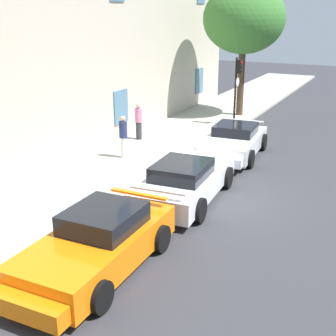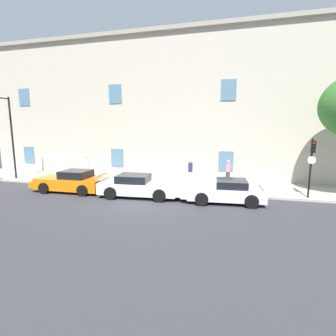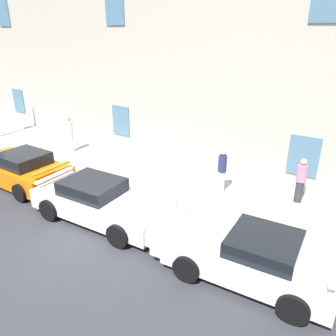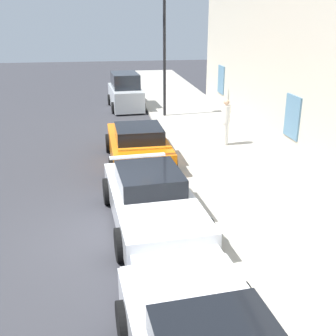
{
  "view_description": "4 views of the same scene",
  "coord_description": "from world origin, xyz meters",
  "px_view_note": "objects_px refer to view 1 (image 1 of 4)",
  "views": [
    {
      "loc": [
        -12.82,
        -4.78,
        5.76
      ],
      "look_at": [
        -1.04,
        1.16,
        1.19
      ],
      "focal_mm": 49.12,
      "sensor_mm": 36.0,
      "label": 1
    },
    {
      "loc": [
        5.01,
        -13.06,
        4.14
      ],
      "look_at": [
        1.44,
        0.63,
        1.85
      ],
      "focal_mm": 26.93,
      "sensor_mm": 36.0,
      "label": 2
    },
    {
      "loc": [
        6.88,
        -5.77,
        5.85
      ],
      "look_at": [
        1.3,
        2.23,
        1.77
      ],
      "focal_mm": 35.25,
      "sensor_mm": 36.0,
      "label": 3
    },
    {
      "loc": [
        8.77,
        -0.23,
        4.95
      ],
      "look_at": [
        -0.51,
        1.27,
        1.44
      ],
      "focal_mm": 43.92,
      "sensor_mm": 36.0,
      "label": 4
    }
  ],
  "objects_px": {
    "sportscar_yellow_flank": "(187,179)",
    "sportscar_white_middle": "(232,143)",
    "sportscar_red_lead": "(93,248)",
    "tree_near_kerb": "(244,19)",
    "pedestrian_bystander": "(123,136)",
    "pedestrian_strolling": "(139,121)",
    "traffic_light": "(237,80)"
  },
  "relations": [
    {
      "from": "sportscar_yellow_flank",
      "to": "sportscar_white_middle",
      "type": "height_order",
      "value": "sportscar_yellow_flank"
    },
    {
      "from": "sportscar_yellow_flank",
      "to": "sportscar_white_middle",
      "type": "bearing_deg",
      "value": 1.91
    },
    {
      "from": "sportscar_red_lead",
      "to": "tree_near_kerb",
      "type": "relative_size",
      "value": 0.69
    },
    {
      "from": "sportscar_yellow_flank",
      "to": "pedestrian_bystander",
      "type": "height_order",
      "value": "pedestrian_bystander"
    },
    {
      "from": "pedestrian_strolling",
      "to": "pedestrian_bystander",
      "type": "relative_size",
      "value": 0.97
    },
    {
      "from": "sportscar_yellow_flank",
      "to": "pedestrian_strolling",
      "type": "bearing_deg",
      "value": 43.39
    },
    {
      "from": "sportscar_red_lead",
      "to": "pedestrian_bystander",
      "type": "xyz_separation_m",
      "value": [
        7.34,
        3.77,
        0.4
      ]
    },
    {
      "from": "sportscar_red_lead",
      "to": "pedestrian_strolling",
      "type": "relative_size",
      "value": 2.93
    },
    {
      "from": "pedestrian_strolling",
      "to": "tree_near_kerb",
      "type": "bearing_deg",
      "value": -19.1
    },
    {
      "from": "pedestrian_bystander",
      "to": "sportscar_red_lead",
      "type": "bearing_deg",
      "value": -152.82
    },
    {
      "from": "traffic_light",
      "to": "sportscar_white_middle",
      "type": "bearing_deg",
      "value": -162.7
    },
    {
      "from": "traffic_light",
      "to": "pedestrian_bystander",
      "type": "height_order",
      "value": "traffic_light"
    },
    {
      "from": "sportscar_yellow_flank",
      "to": "tree_near_kerb",
      "type": "xyz_separation_m",
      "value": [
        11.98,
        2.24,
        4.67
      ]
    },
    {
      "from": "sportscar_red_lead",
      "to": "sportscar_yellow_flank",
      "type": "relative_size",
      "value": 0.92
    },
    {
      "from": "traffic_light",
      "to": "pedestrian_strolling",
      "type": "distance_m",
      "value": 5.69
    },
    {
      "from": "sportscar_red_lead",
      "to": "tree_near_kerb",
      "type": "bearing_deg",
      "value": 7.28
    },
    {
      "from": "sportscar_yellow_flank",
      "to": "tree_near_kerb",
      "type": "bearing_deg",
      "value": 10.61
    },
    {
      "from": "sportscar_white_middle",
      "to": "tree_near_kerb",
      "type": "relative_size",
      "value": 0.66
    },
    {
      "from": "sportscar_yellow_flank",
      "to": "tree_near_kerb",
      "type": "height_order",
      "value": "tree_near_kerb"
    },
    {
      "from": "tree_near_kerb",
      "to": "pedestrian_bystander",
      "type": "relative_size",
      "value": 4.13
    },
    {
      "from": "pedestrian_strolling",
      "to": "pedestrian_bystander",
      "type": "height_order",
      "value": "pedestrian_bystander"
    },
    {
      "from": "sportscar_white_middle",
      "to": "pedestrian_strolling",
      "type": "height_order",
      "value": "pedestrian_strolling"
    },
    {
      "from": "sportscar_yellow_flank",
      "to": "pedestrian_strolling",
      "type": "height_order",
      "value": "pedestrian_strolling"
    },
    {
      "from": "sportscar_yellow_flank",
      "to": "pedestrian_bystander",
      "type": "bearing_deg",
      "value": 58.98
    },
    {
      "from": "tree_near_kerb",
      "to": "pedestrian_bystander",
      "type": "bearing_deg",
      "value": 170.64
    },
    {
      "from": "sportscar_red_lead",
      "to": "traffic_light",
      "type": "distance_m",
      "value": 14.76
    },
    {
      "from": "sportscar_white_middle",
      "to": "tree_near_kerb",
      "type": "xyz_separation_m",
      "value": [
        7.2,
        2.08,
        4.69
      ]
    },
    {
      "from": "tree_near_kerb",
      "to": "traffic_light",
      "type": "relative_size",
      "value": 2.06
    },
    {
      "from": "sportscar_yellow_flank",
      "to": "pedestrian_bystander",
      "type": "distance_m",
      "value": 4.5
    },
    {
      "from": "tree_near_kerb",
      "to": "sportscar_yellow_flank",
      "type": "bearing_deg",
      "value": -169.39
    },
    {
      "from": "tree_near_kerb",
      "to": "pedestrian_strolling",
      "type": "height_order",
      "value": "tree_near_kerb"
    },
    {
      "from": "sportscar_red_lead",
      "to": "pedestrian_bystander",
      "type": "height_order",
      "value": "pedestrian_bystander"
    }
  ]
}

